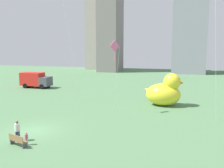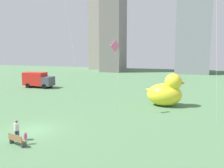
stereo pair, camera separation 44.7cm
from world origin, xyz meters
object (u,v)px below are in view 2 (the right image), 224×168
at_px(box_truck, 38,80).
at_px(kite_pink, 115,48).
at_px(park_bench, 16,140).
at_px(person_child, 25,137).
at_px(giant_inflatable_duck, 166,92).
at_px(person_adult, 17,129).

xyz_separation_m(box_truck, kite_pink, (19.15, -13.34, 5.88)).
distance_m(park_bench, person_child, 0.66).
bearing_deg(giant_inflatable_duck, park_bench, -120.08).
height_order(person_child, box_truck, box_truck).
bearing_deg(kite_pink, person_child, -110.82).
height_order(person_adult, person_child, person_adult).
distance_m(park_bench, box_truck, 28.37).
relative_size(park_bench, box_truck, 0.30).
bearing_deg(kite_pink, box_truck, 145.14).
bearing_deg(box_truck, person_adult, -59.16).
relative_size(park_bench, person_child, 1.70).
xyz_separation_m(park_bench, person_adult, (-0.68, 0.93, 0.44)).
bearing_deg(person_adult, person_child, -23.55).
bearing_deg(box_truck, person_child, -57.62).
height_order(box_truck, kite_pink, kite_pink).
xyz_separation_m(person_adult, giant_inflatable_duck, (10.29, 15.67, 0.88)).
distance_m(park_bench, kite_pink, 13.68).
height_order(park_bench, person_adult, person_adult).
bearing_deg(box_truck, giant_inflatable_duck, -17.60).
bearing_deg(park_bench, giant_inflatable_duck, 59.92).
bearing_deg(giant_inflatable_duck, kite_pink, -132.02).
bearing_deg(park_bench, person_child, 38.32).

